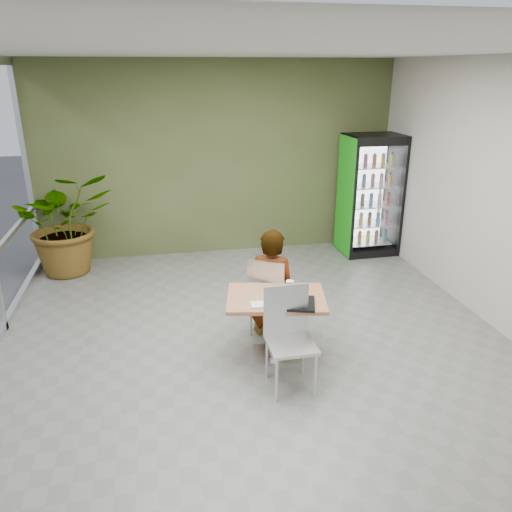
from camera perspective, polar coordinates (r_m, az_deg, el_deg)
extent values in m
plane|color=slate|center=(5.78, 0.46, -11.12)|extent=(7.00, 7.00, 0.00)
cube|color=tan|center=(5.38, 2.31, -4.86)|extent=(1.17, 0.92, 0.04)
cylinder|color=silver|center=(5.55, 2.25, -8.35)|extent=(0.10, 0.10, 0.71)
cube|color=silver|center=(5.72, 2.20, -11.27)|extent=(0.59, 0.51, 0.04)
cube|color=silver|center=(6.04, 1.66, -4.56)|extent=(0.60, 0.60, 0.03)
cube|color=silver|center=(5.74, 1.10, -3.06)|extent=(0.40, 0.24, 0.52)
cylinder|color=silver|center=(6.26, 3.78, -6.03)|extent=(0.03, 0.03, 0.47)
cylinder|color=silver|center=(6.35, 0.47, -5.57)|extent=(0.03, 0.03, 0.47)
cylinder|color=silver|center=(5.94, 2.88, -7.59)|extent=(0.03, 0.03, 0.47)
cylinder|color=silver|center=(6.03, -0.60, -7.08)|extent=(0.03, 0.03, 0.47)
cube|color=silver|center=(5.00, 4.04, -10.08)|extent=(0.47, 0.47, 0.03)
cube|color=silver|center=(5.05, 3.42, -6.17)|extent=(0.46, 0.04, 0.55)
cylinder|color=silver|center=(4.93, 2.36, -13.96)|extent=(0.03, 0.03, 0.49)
cylinder|color=silver|center=(5.03, 6.83, -13.32)|extent=(0.03, 0.03, 0.49)
cylinder|color=silver|center=(5.25, 1.25, -11.57)|extent=(0.03, 0.03, 0.49)
cylinder|color=silver|center=(5.34, 5.44, -11.03)|extent=(0.03, 0.03, 0.49)
imported|color=black|center=(5.97, 1.77, -4.39)|extent=(0.71, 0.63, 1.63)
cylinder|color=silver|center=(5.36, 2.17, -4.59)|extent=(0.26, 0.26, 0.01)
cylinder|color=silver|center=(5.41, 3.89, -3.65)|extent=(0.08, 0.08, 0.14)
cylinder|color=#B70B12|center=(5.41, 3.89, -3.69)|extent=(0.08, 0.08, 0.08)
cylinder|color=silver|center=(5.38, 3.91, -2.91)|extent=(0.09, 0.09, 0.01)
cube|color=silver|center=(5.16, 0.24, -5.60)|extent=(0.16, 0.16, 0.02)
cube|color=black|center=(5.20, 4.02, -5.40)|extent=(0.57, 0.48, 0.03)
cube|color=black|center=(8.76, 12.93, 6.79)|extent=(0.93, 0.74, 2.03)
cube|color=green|center=(8.59, 10.08, 6.71)|extent=(0.03, 0.70, 1.99)
cube|color=silver|center=(8.45, 13.87, 6.34)|extent=(0.73, 0.03, 1.62)
imported|color=#376729|center=(8.25, -20.90, 3.56)|extent=(1.75, 1.62, 1.61)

